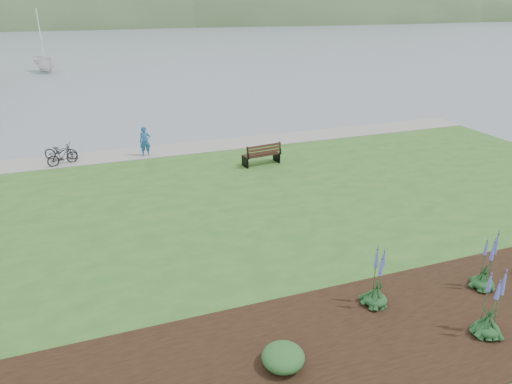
{
  "coord_description": "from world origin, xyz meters",
  "views": [
    {
      "loc": [
        -5.52,
        -17.09,
        7.87
      ],
      "look_at": [
        -0.18,
        -2.28,
        1.3
      ],
      "focal_mm": 32.0,
      "sensor_mm": 36.0,
      "label": 1
    }
  ],
  "objects_px": {
    "park_bench": "(262,154)",
    "sailboat": "(47,72)",
    "bicycle_a": "(61,151)",
    "person": "(145,139)"
  },
  "relations": [
    {
      "from": "person",
      "to": "bicycle_a",
      "type": "relative_size",
      "value": 1.07
    },
    {
      "from": "person",
      "to": "sailboat",
      "type": "xyz_separation_m",
      "value": [
        -6.98,
        38.32,
        -1.32
      ]
    },
    {
      "from": "park_bench",
      "to": "sailboat",
      "type": "relative_size",
      "value": 0.08
    },
    {
      "from": "park_bench",
      "to": "bicycle_a",
      "type": "height_order",
      "value": "park_bench"
    },
    {
      "from": "bicycle_a",
      "to": "park_bench",
      "type": "bearing_deg",
      "value": -92.85
    },
    {
      "from": "park_bench",
      "to": "person",
      "type": "relative_size",
      "value": 1.04
    },
    {
      "from": "park_bench",
      "to": "sailboat",
      "type": "bearing_deg",
      "value": 98.58
    },
    {
      "from": "sailboat",
      "to": "person",
      "type": "bearing_deg",
      "value": -101.68
    },
    {
      "from": "bicycle_a",
      "to": "person",
      "type": "bearing_deg",
      "value": -80.5
    },
    {
      "from": "person",
      "to": "park_bench",
      "type": "bearing_deg",
      "value": -33.91
    }
  ]
}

